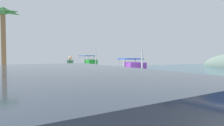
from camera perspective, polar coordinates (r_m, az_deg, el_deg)
quay_pier at (r=10.29m, az=-25.97°, el=-9.63°), size 36.00×10.00×0.80m
fishing_boat_nearest at (r=22.44m, az=-7.52°, el=-2.36°), size 6.24×2.35×3.32m
fishing_boat_second at (r=13.82m, az=6.59°, el=-5.41°), size 5.39×3.01×2.82m
pelican at (r=16.91m, az=-10.86°, el=-2.16°), size 0.40×0.96×0.82m
fisherman_standing at (r=10.69m, az=-13.28°, el=-1.82°), size 0.54×0.42×1.69m
mooring_bollard_nearest at (r=20.84m, az=-13.03°, el=-1.73°), size 0.25×0.25×0.53m
mooring_bollard_second at (r=17.98m, az=-11.03°, el=-2.61°), size 0.23×0.23×0.35m
mooring_bollard_third at (r=12.28m, az=-4.12°, el=-4.70°), size 0.22×0.22×0.39m
mooring_bollard_fourth at (r=7.14m, az=13.51°, el=-9.37°), size 0.28×0.28×0.49m
palm_tree at (r=15.47m, az=-31.59°, el=11.57°), size 2.95×2.55×5.25m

